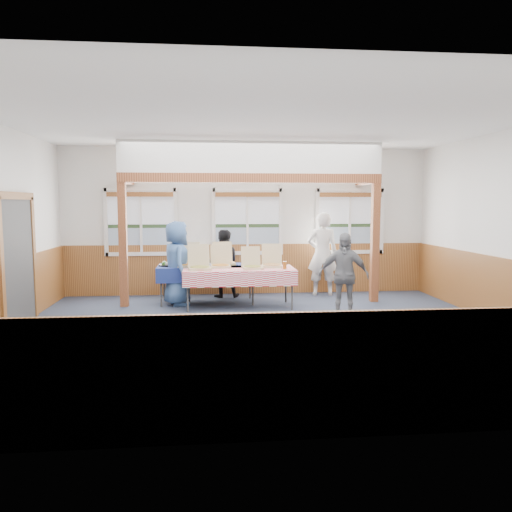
% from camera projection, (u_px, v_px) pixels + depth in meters
% --- Properties ---
extents(floor, '(8.00, 8.00, 0.00)m').
position_uv_depth(floor, '(265.00, 333.00, 7.70)').
color(floor, '#252D3C').
rests_on(floor, ground).
extents(ceiling, '(8.00, 8.00, 0.00)m').
position_uv_depth(ceiling, '(266.00, 122.00, 7.36)').
color(ceiling, white).
rests_on(ceiling, wall_back).
extents(wall_back, '(8.00, 0.00, 8.00)m').
position_uv_depth(wall_back, '(247.00, 222.00, 11.00)').
color(wall_back, silver).
rests_on(wall_back, floor).
extents(wall_front, '(8.00, 0.00, 8.00)m').
position_uv_depth(wall_front, '(315.00, 252.00, 4.07)').
color(wall_front, silver).
rests_on(wall_front, floor).
extents(wainscot_back, '(7.98, 0.05, 1.10)m').
position_uv_depth(wainscot_back, '(247.00, 269.00, 11.08)').
color(wainscot_back, brown).
rests_on(wainscot_back, floor).
extents(wainscot_front, '(7.98, 0.05, 1.10)m').
position_uv_depth(wainscot_front, '(313.00, 376.00, 4.20)').
color(wainscot_front, brown).
rests_on(wainscot_front, floor).
extents(wainscot_right, '(0.05, 6.98, 1.10)m').
position_uv_depth(wainscot_right, '(510.00, 294.00, 8.02)').
color(wainscot_right, brown).
rests_on(wainscot_right, floor).
extents(cased_opening, '(0.06, 1.30, 2.10)m').
position_uv_depth(cased_opening, '(17.00, 262.00, 8.10)').
color(cased_opening, '#373737').
rests_on(cased_opening, wall_left).
extents(window_left, '(1.56, 0.10, 1.46)m').
position_uv_depth(window_left, '(141.00, 218.00, 10.72)').
color(window_left, white).
rests_on(window_left, wall_back).
extents(window_mid, '(1.56, 0.10, 1.46)m').
position_uv_depth(window_mid, '(247.00, 218.00, 10.95)').
color(window_mid, white).
rests_on(window_mid, wall_back).
extents(window_right, '(1.56, 0.10, 1.46)m').
position_uv_depth(window_right, '(350.00, 218.00, 11.17)').
color(window_right, white).
rests_on(window_right, wall_back).
extents(post_left, '(0.15, 0.15, 2.40)m').
position_uv_depth(post_left, '(123.00, 245.00, 9.61)').
color(post_left, '#5E2D14').
rests_on(post_left, floor).
extents(post_right, '(0.15, 0.15, 2.40)m').
position_uv_depth(post_right, '(375.00, 243.00, 10.09)').
color(post_right, '#5E2D14').
rests_on(post_right, floor).
extents(cross_beam, '(5.15, 0.18, 0.18)m').
position_uv_depth(cross_beam, '(252.00, 178.00, 9.72)').
color(cross_beam, '#5E2D14').
rests_on(cross_beam, post_left).
extents(table_left, '(2.13, 1.43, 0.76)m').
position_uv_depth(table_left, '(207.00, 268.00, 10.03)').
color(table_left, '#373737').
rests_on(table_left, floor).
extents(table_right, '(2.21, 1.15, 0.76)m').
position_uv_depth(table_right, '(239.00, 271.00, 9.59)').
color(table_right, '#373737').
rests_on(table_right, floor).
extents(pizza_box_a, '(0.50, 0.58, 0.47)m').
position_uv_depth(pizza_box_a, '(187.00, 263.00, 9.87)').
color(pizza_box_a, tan).
rests_on(pizza_box_a, table_left).
extents(pizza_box_b, '(0.47, 0.55, 0.45)m').
position_uv_depth(pizza_box_b, '(224.00, 261.00, 10.21)').
color(pizza_box_b, tan).
rests_on(pizza_box_b, table_left).
extents(pizza_box_c, '(0.46, 0.55, 0.46)m').
position_uv_depth(pizza_box_c, '(200.00, 266.00, 9.41)').
color(pizza_box_c, tan).
rests_on(pizza_box_c, table_right).
extents(pizza_box_d, '(0.39, 0.47, 0.42)m').
position_uv_depth(pizza_box_d, '(221.00, 264.00, 9.73)').
color(pizza_box_d, tan).
rests_on(pizza_box_d, table_right).
extents(pizza_box_e, '(0.41, 0.49, 0.41)m').
position_uv_depth(pizza_box_e, '(252.00, 265.00, 9.52)').
color(pizza_box_e, tan).
rests_on(pizza_box_e, table_right).
extents(pizza_box_f, '(0.45, 0.53, 0.44)m').
position_uv_depth(pizza_box_f, '(272.00, 263.00, 9.78)').
color(pizza_box_f, tan).
rests_on(pizza_box_f, table_right).
extents(veggie_tray, '(0.42, 0.42, 0.09)m').
position_uv_depth(veggie_tray, '(169.00, 264.00, 9.95)').
color(veggie_tray, black).
rests_on(veggie_tray, table_left).
extents(drink_glass, '(0.07, 0.07, 0.15)m').
position_uv_depth(drink_glass, '(285.00, 265.00, 9.41)').
color(drink_glass, brown).
rests_on(drink_glass, table_right).
extents(woman_white, '(0.72, 0.53, 1.81)m').
position_uv_depth(woman_white, '(322.00, 254.00, 10.83)').
color(woman_white, silver).
rests_on(woman_white, floor).
extents(woman_black, '(0.70, 0.55, 1.44)m').
position_uv_depth(woman_black, '(223.00, 263.00, 10.64)').
color(woman_black, black).
rests_on(woman_black, floor).
extents(man_blue, '(0.68, 0.90, 1.66)m').
position_uv_depth(man_blue, '(177.00, 263.00, 9.79)').
color(man_blue, '#3B5F95').
rests_on(man_blue, floor).
extents(person_grey, '(0.95, 0.65, 1.49)m').
position_uv_depth(person_grey, '(344.00, 275.00, 8.74)').
color(person_grey, slate).
rests_on(person_grey, floor).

